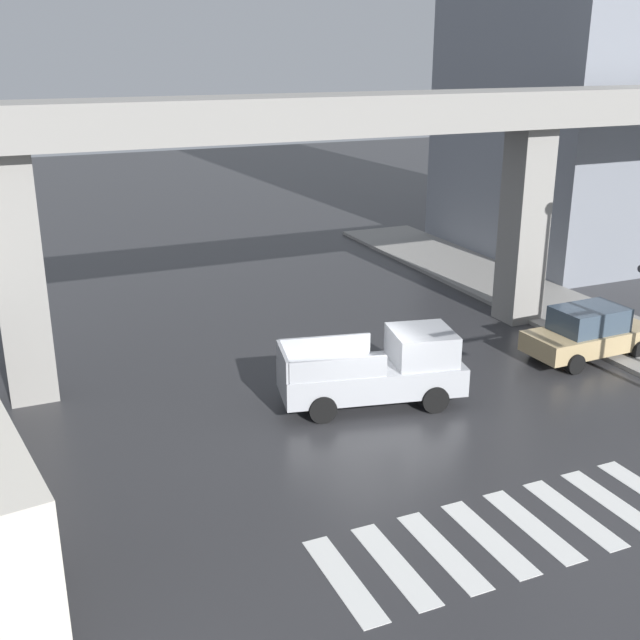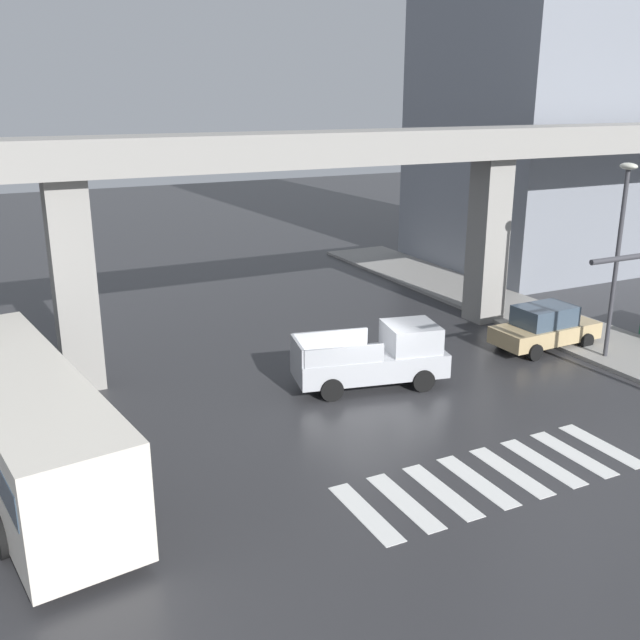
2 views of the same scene
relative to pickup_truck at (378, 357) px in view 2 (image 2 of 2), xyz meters
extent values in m
plane|color=#2D2D30|center=(-0.51, -0.38, -0.99)|extent=(120.00, 120.00, 0.00)
cube|color=silver|center=(-4.36, -6.72, -0.98)|extent=(0.55, 2.80, 0.01)
cube|color=silver|center=(-3.26, -6.72, -0.98)|extent=(0.55, 2.80, 0.01)
cube|color=silver|center=(-2.16, -6.72, -0.98)|extent=(0.55, 2.80, 0.01)
cube|color=silver|center=(-1.06, -6.72, -0.98)|extent=(0.55, 2.80, 0.01)
cube|color=silver|center=(0.04, -6.72, -0.98)|extent=(0.55, 2.80, 0.01)
cube|color=silver|center=(1.14, -6.72, -0.98)|extent=(0.55, 2.80, 0.01)
cube|color=silver|center=(2.24, -6.72, -0.98)|extent=(0.55, 2.80, 0.01)
cube|color=silver|center=(3.34, -6.72, -0.98)|extent=(0.55, 2.80, 0.01)
cube|color=gray|center=(-0.51, 4.38, 6.63)|extent=(48.96, 2.44, 1.20)
cube|color=gray|center=(-9.01, 4.38, 2.52)|extent=(1.30, 1.30, 7.01)
cube|color=gray|center=(7.99, 4.38, 2.52)|extent=(1.30, 1.30, 7.01)
cube|color=gray|center=(10.07, 1.62, -0.91)|extent=(4.00, 36.00, 0.15)
cube|color=#A8AAAF|center=(-0.29, 0.06, -0.21)|extent=(5.39, 2.94, 0.80)
cube|color=#A8AAAF|center=(1.12, -0.24, 0.64)|extent=(2.03, 2.07, 0.90)
cube|color=#3F5160|center=(1.58, -0.34, 0.64)|extent=(0.45, 1.66, 0.77)
cube|color=#A8AAAF|center=(-1.23, 1.16, 0.49)|extent=(2.61, 0.66, 0.60)
cube|color=#A8AAAF|center=(-1.60, -0.55, 0.49)|extent=(2.61, 0.66, 0.60)
cube|color=#A8AAAF|center=(-2.74, 0.59, 0.49)|extent=(0.47, 1.73, 0.60)
cylinder|color=black|center=(1.44, 0.61, -0.61)|extent=(0.80, 0.43, 0.76)
cylinder|color=black|center=(1.06, -1.15, -0.61)|extent=(0.80, 0.43, 0.76)
cylinder|color=black|center=(-1.65, 1.28, -0.61)|extent=(0.80, 0.43, 0.76)
cylinder|color=black|center=(-2.03, -0.48, -0.61)|extent=(0.80, 0.43, 0.76)
cube|color=beige|center=(-11.27, -1.57, 0.65)|extent=(3.96, 11.04, 2.70)
cube|color=#2D3D4C|center=(-11.27, -1.57, 1.12)|extent=(3.92, 10.51, 0.76)
cylinder|color=black|center=(-10.57, 2.35, -0.51)|extent=(0.48, 1.00, 0.96)
cylinder|color=black|center=(-12.07, -4.68, -0.51)|extent=(0.48, 1.00, 0.96)
cylinder|color=black|center=(-9.65, -4.34, -0.51)|extent=(0.48, 1.00, 0.96)
cube|color=tan|center=(7.76, 0.32, -0.35)|extent=(4.35, 1.88, 0.64)
cube|color=#384756|center=(7.66, 0.32, 0.35)|extent=(2.28, 1.56, 0.76)
cylinder|color=black|center=(9.07, 1.22, -0.67)|extent=(0.65, 0.26, 0.64)
cylinder|color=black|center=(9.11, -0.51, -0.67)|extent=(0.65, 0.26, 0.64)
cylinder|color=black|center=(6.40, 1.14, -0.67)|extent=(0.65, 0.26, 0.64)
cylinder|color=black|center=(6.45, -0.58, -0.67)|extent=(0.65, 0.26, 0.64)
cylinder|color=#38383D|center=(8.87, -1.70, 2.51)|extent=(0.16, 0.16, 7.00)
ellipsoid|color=beige|center=(8.87, -1.70, 6.13)|extent=(0.44, 0.70, 0.24)
cylinder|color=red|center=(8.47, 2.24, -0.64)|extent=(0.24, 0.24, 0.70)
sphere|color=red|center=(8.47, 2.24, -0.25)|extent=(0.22, 0.22, 0.22)
camera|label=1|loc=(-9.76, -17.90, 8.55)|focal=44.02mm
camera|label=2|loc=(-11.98, -19.59, 8.49)|focal=40.46mm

